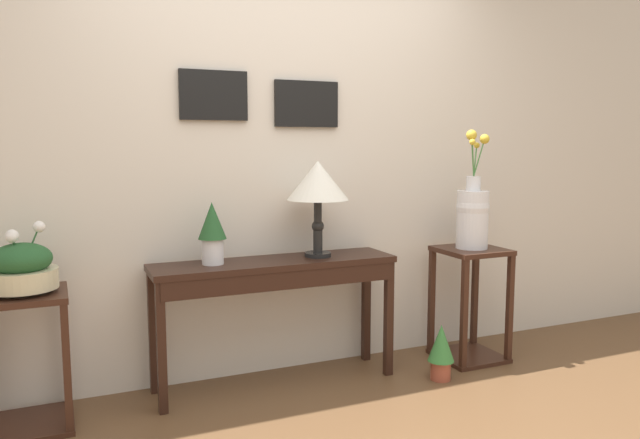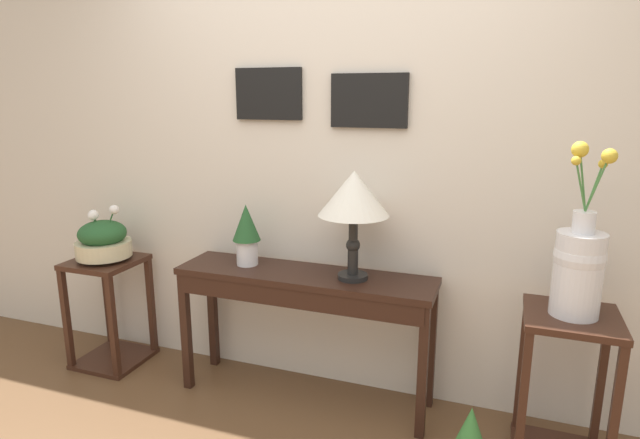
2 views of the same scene
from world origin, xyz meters
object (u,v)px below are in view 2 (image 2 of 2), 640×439
at_px(potted_plant_on_console, 246,231).
at_px(pedestal_stand_right, 564,390).
at_px(flower_vase_tall_right, 579,263).
at_px(table_lamp, 354,197).
at_px(potted_plant_floor, 470,438).
at_px(planter_bowl_wide_left, 103,240).
at_px(console_table, 303,293).
at_px(pedestal_stand_left, 110,311).

bearing_deg(potted_plant_on_console, pedestal_stand_right, -4.40).
relative_size(pedestal_stand_right, flower_vase_tall_right, 0.98).
bearing_deg(flower_vase_tall_right, table_lamp, 174.22).
relative_size(pedestal_stand_right, potted_plant_floor, 2.17).
xyz_separation_m(potted_plant_on_console, flower_vase_tall_right, (1.63, -0.13, 0.04)).
relative_size(planter_bowl_wide_left, flower_vase_tall_right, 0.46).
height_order(console_table, potted_plant_on_console, potted_plant_on_console).
xyz_separation_m(table_lamp, pedestal_stand_left, (-1.55, -0.04, -0.82)).
bearing_deg(console_table, flower_vase_tall_right, -3.56).
bearing_deg(potted_plant_on_console, potted_plant_floor, -15.88).
xyz_separation_m(potted_plant_on_console, pedestal_stand_right, (1.63, -0.13, -0.56)).
bearing_deg(console_table, table_lamp, 4.98).
xyz_separation_m(console_table, pedestal_stand_right, (1.28, -0.08, -0.26)).
relative_size(table_lamp, pedestal_stand_left, 0.82).
height_order(table_lamp, potted_plant_floor, table_lamp).
relative_size(planter_bowl_wide_left, potted_plant_floor, 1.02).
xyz_separation_m(potted_plant_on_console, potted_plant_floor, (1.25, -0.36, -0.73)).
xyz_separation_m(console_table, flower_vase_tall_right, (1.28, -0.08, 0.33)).
height_order(console_table, table_lamp, table_lamp).
distance_m(pedestal_stand_right, potted_plant_floor, 0.47).
relative_size(flower_vase_tall_right, potted_plant_floor, 2.22).
relative_size(console_table, pedestal_stand_left, 2.06).
xyz_separation_m(console_table, planter_bowl_wide_left, (-1.28, -0.02, 0.17)).
bearing_deg(planter_bowl_wide_left, potted_plant_on_console, 3.99).
bearing_deg(pedestal_stand_right, planter_bowl_wide_left, 178.66).
distance_m(table_lamp, potted_plant_floor, 1.21).
distance_m(potted_plant_on_console, pedestal_stand_right, 1.73).
xyz_separation_m(console_table, potted_plant_floor, (0.91, -0.31, -0.44)).
bearing_deg(console_table, potted_plant_on_console, 172.42).
distance_m(planter_bowl_wide_left, potted_plant_floor, 2.29).
bearing_deg(pedestal_stand_right, flower_vase_tall_right, -94.36).
bearing_deg(planter_bowl_wide_left, console_table, 0.85).
relative_size(pedestal_stand_left, potted_plant_floor, 2.02).
bearing_deg(planter_bowl_wide_left, table_lamp, 1.56).
height_order(pedestal_stand_right, potted_plant_floor, pedestal_stand_right).
height_order(pedestal_stand_right, flower_vase_tall_right, flower_vase_tall_right).
distance_m(table_lamp, pedestal_stand_left, 1.75).
bearing_deg(console_table, pedestal_stand_right, -3.53).
bearing_deg(console_table, potted_plant_floor, -18.91).
bearing_deg(potted_plant_on_console, console_table, -7.58).
height_order(console_table, pedestal_stand_left, console_table).
xyz_separation_m(console_table, table_lamp, (0.27, 0.02, 0.53)).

